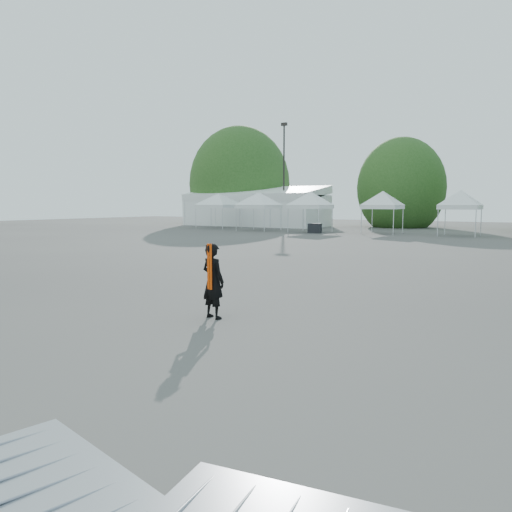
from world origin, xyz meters
The scene contains 13 objects.
ground centered at (0.00, 0.00, 0.00)m, with size 120.00×120.00×0.00m, color #474442.
marquee centered at (-22.00, 35.00, 1.97)m, with size 15.00×6.25×4.23m.
light_pole_west centered at (-18.00, 34.00, 5.77)m, with size 0.60×0.25×10.30m.
tree_far_w centered at (-26.00, 38.00, 4.54)m, with size 4.80×4.80×7.30m.
tree_mid_w centered at (-8.00, 40.00, 3.93)m, with size 4.16×4.16×6.33m.
tent_a centered at (-22.37, 28.96, 3.06)m, with size 4.74×4.74×3.88m.
tent_b centered at (-16.73, 27.15, 3.06)m, with size 4.33×4.33×3.88m.
tent_c centered at (-11.75, 27.19, 3.06)m, with size 4.14×4.14×3.88m.
tent_d centered at (-6.08, 28.36, 3.06)m, with size 3.83×3.83×3.88m.
tent_e centered at (-0.39, 28.49, 3.06)m, with size 3.85×3.85×3.88m.
man centered at (0.16, -2.05, 0.78)m, with size 0.63×0.47×1.55m.
barrier_mid centered at (2.58, -7.65, 0.03)m, with size 2.27×1.48×0.07m.
crate_west centered at (-10.82, 26.10, 0.38)m, with size 0.99×0.77×0.77m, color black.
Camera 1 is at (6.22, -10.12, 2.34)m, focal length 35.00 mm.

